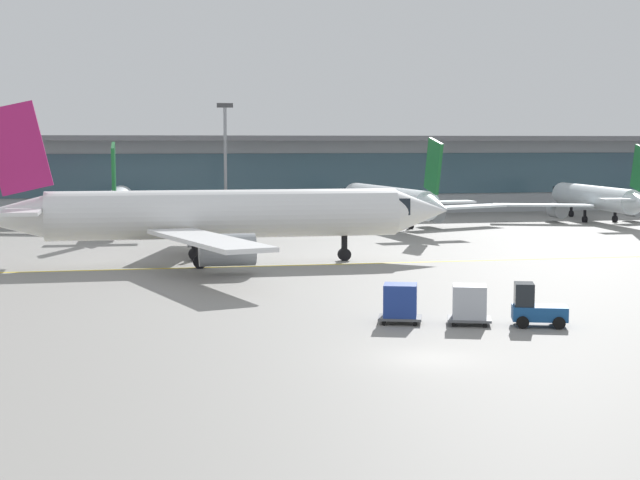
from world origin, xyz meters
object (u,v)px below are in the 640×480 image
at_px(gate_airplane_2, 118,204).
at_px(cargo_dolly_trailing, 400,302).
at_px(cargo_dolly_lead, 469,303).
at_px(apron_light_mast_1, 225,156).
at_px(gate_airplane_3, 389,201).
at_px(gate_airplane_4, 596,198).
at_px(baggage_tug, 535,308).
at_px(taxiing_regional_jet, 219,216).

relative_size(gate_airplane_2, cargo_dolly_trailing, 10.68).
xyz_separation_m(gate_airplane_2, cargo_dolly_lead, (15.95, -55.97, -1.61)).
xyz_separation_m(gate_airplane_2, apron_light_mast_1, (12.07, 10.53, 4.62)).
height_order(cargo_dolly_lead, apron_light_mast_1, apron_light_mast_1).
relative_size(gate_airplane_3, cargo_dolly_lead, 11.18).
distance_m(gate_airplane_4, baggage_tug, 66.13).
distance_m(cargo_dolly_lead, cargo_dolly_trailing, 3.35).
distance_m(gate_airplane_3, taxiing_regional_jet, 33.15).
relative_size(gate_airplane_2, apron_light_mast_1, 2.03).
distance_m(gate_airplane_4, cargo_dolly_lead, 66.80).
distance_m(gate_airplane_3, gate_airplane_4, 25.22).
bearing_deg(gate_airplane_3, baggage_tug, 165.95).
relative_size(gate_airplane_4, cargo_dolly_trailing, 10.41).
height_order(gate_airplane_4, taxiing_regional_jet, taxiing_regional_jet).
bearing_deg(cargo_dolly_trailing, gate_airplane_3, 93.44).
bearing_deg(gate_airplane_4, gate_airplane_2, 94.27).
xyz_separation_m(gate_airplane_4, baggage_tug, (-33.38, -57.06, -1.70)).
xyz_separation_m(gate_airplane_4, taxiing_regional_jet, (-45.48, -29.39, 0.93)).
distance_m(gate_airplane_3, cargo_dolly_trailing, 53.61).
distance_m(baggage_tug, apron_light_mast_1, 68.17).
bearing_deg(apron_light_mast_1, gate_airplane_4, -14.58).
relative_size(gate_airplane_3, apron_light_mast_1, 2.12).
relative_size(cargo_dolly_lead, cargo_dolly_trailing, 1.00).
height_order(gate_airplane_2, gate_airplane_3, gate_airplane_3).
bearing_deg(apron_light_mast_1, cargo_dolly_lead, -86.66).
bearing_deg(gate_airplane_2, gate_airplane_3, -94.24).
xyz_separation_m(taxiing_regional_jet, apron_light_mast_1, (5.27, 39.85, 3.76)).
relative_size(taxiing_regional_jet, cargo_dolly_lead, 14.10).
height_order(taxiing_regional_jet, cargo_dolly_trailing, taxiing_regional_jet).
height_order(baggage_tug, cargo_dolly_trailing, baggage_tug).
height_order(taxiing_regional_jet, apron_light_mast_1, apron_light_mast_1).
xyz_separation_m(gate_airplane_2, gate_airplane_3, (27.29, -3.28, 0.12)).
height_order(gate_airplane_3, apron_light_mast_1, apron_light_mast_1).
distance_m(gate_airplane_2, apron_light_mast_1, 16.67).
bearing_deg(gate_airplane_2, cargo_dolly_lead, -161.48).
bearing_deg(gate_airplane_2, cargo_dolly_trailing, -164.27).
bearing_deg(baggage_tug, gate_airplane_3, 100.27).
bearing_deg(cargo_dolly_lead, gate_airplane_3, 97.00).
bearing_deg(gate_airplane_4, apron_light_mast_1, 79.62).
bearing_deg(cargo_dolly_trailing, gate_airplane_2, 122.26).
xyz_separation_m(gate_airplane_2, taxiing_regional_jet, (6.80, -29.33, 0.86)).
distance_m(gate_airplane_3, cargo_dolly_lead, 53.92).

